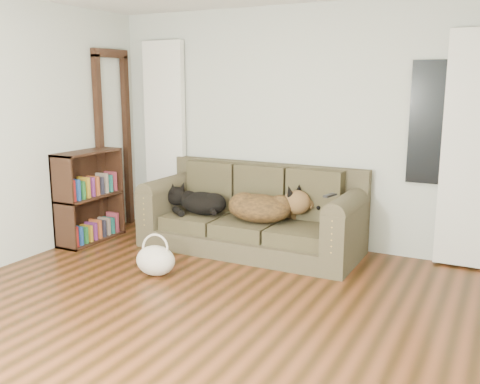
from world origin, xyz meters
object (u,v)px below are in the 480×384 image
at_px(tote_bag, 156,259).
at_px(bookshelf, 89,198).
at_px(dog_black_lab, 200,202).
at_px(sofa, 250,209).
at_px(dog_shepherd, 264,208).

bearing_deg(tote_bag, bookshelf, 156.23).
xyz_separation_m(dog_black_lab, tote_bag, (0.15, -1.06, -0.32)).
bearing_deg(sofa, tote_bag, -112.30).
height_order(sofa, tote_bag, sofa).
bearing_deg(dog_shepherd, sofa, -11.33).
bearing_deg(sofa, dog_black_lab, -175.66).
bearing_deg(bookshelf, sofa, 13.85).
distance_m(dog_shepherd, bookshelf, 2.02).
height_order(dog_shepherd, tote_bag, dog_shepherd).
height_order(sofa, dog_shepherd, sofa).
relative_size(dog_black_lab, tote_bag, 1.51).
height_order(dog_black_lab, bookshelf, bookshelf).
bearing_deg(bookshelf, dog_shepherd, 11.44).
xyz_separation_m(dog_black_lab, bookshelf, (-1.18, -0.47, 0.02)).
height_order(sofa, dog_black_lab, sofa).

